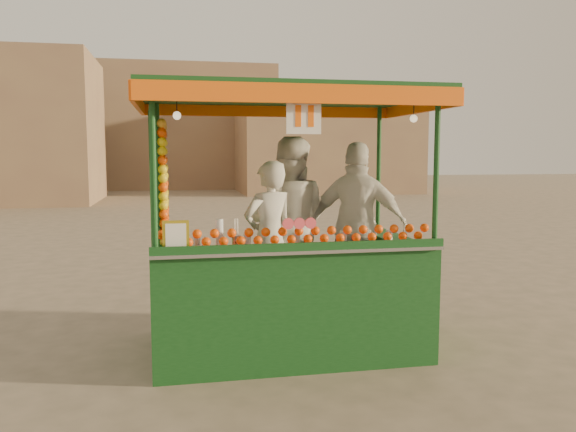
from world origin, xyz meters
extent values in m
plane|color=#675B49|center=(0.00, 0.00, 0.00)|extent=(90.00, 90.00, 0.00)
cube|color=#8F7251|center=(7.00, 24.00, 2.50)|extent=(9.00, 6.00, 5.00)
cube|color=#8F7251|center=(-2.00, 30.00, 3.50)|extent=(14.00, 7.00, 7.00)
cube|color=#103E16|center=(0.26, 0.11, 0.15)|extent=(2.67, 1.64, 0.31)
cylinder|color=black|center=(-0.66, 0.11, 0.18)|extent=(0.37, 0.10, 0.37)
cylinder|color=black|center=(1.18, 0.11, 0.18)|extent=(0.37, 0.10, 0.37)
cube|color=#103E16|center=(0.26, -0.55, 0.72)|extent=(2.67, 0.31, 0.82)
cube|color=#103E16|center=(-0.92, 0.22, 0.72)|extent=(0.31, 1.33, 0.82)
cube|color=#103E16|center=(1.44, 0.22, 0.72)|extent=(0.31, 1.33, 0.82)
cube|color=#B2B2B7|center=(0.26, -0.52, 1.14)|extent=(2.67, 0.47, 0.03)
cylinder|color=#103E16|center=(-1.02, -0.66, 1.85)|extent=(0.05, 0.05, 1.44)
cylinder|color=#103E16|center=(1.54, -0.66, 1.85)|extent=(0.05, 0.05, 1.44)
cylinder|color=#103E16|center=(-1.02, 0.88, 1.85)|extent=(0.05, 0.05, 1.44)
cylinder|color=#103E16|center=(1.54, 0.88, 1.85)|extent=(0.05, 0.05, 1.44)
cube|color=#103E16|center=(0.26, 0.11, 2.60)|extent=(2.87, 1.85, 0.08)
cube|color=#F7610D|center=(0.26, -0.81, 2.52)|extent=(2.87, 0.04, 0.16)
cube|color=#F7610D|center=(0.26, 1.04, 2.52)|extent=(2.87, 0.04, 0.16)
cube|color=#F7610D|center=(-1.18, 0.11, 2.52)|extent=(0.04, 1.85, 0.16)
cube|color=#F7610D|center=(1.70, 0.11, 2.52)|extent=(0.04, 1.85, 0.16)
cylinder|color=#F74B58|center=(0.24, -0.66, 1.39)|extent=(0.10, 0.03, 0.10)
cube|color=gold|center=(-0.85, -0.66, 1.30)|extent=(0.23, 0.02, 0.29)
cube|color=white|center=(0.26, -0.73, 2.34)|extent=(0.31, 0.02, 0.31)
sphere|color=#FFE5B2|center=(-0.82, -0.58, 2.34)|extent=(0.07, 0.07, 0.07)
sphere|color=#FFE5B2|center=(1.34, -0.58, 2.34)|extent=(0.07, 0.07, 0.07)
imported|color=beige|center=(0.12, 0.30, 1.12)|extent=(0.70, 0.58, 1.63)
imported|color=silver|center=(0.40, 0.63, 1.26)|extent=(1.09, 0.95, 1.90)
imported|color=silver|center=(1.11, 0.34, 1.23)|extent=(1.16, 0.90, 1.84)
camera|label=1|loc=(-0.85, -5.64, 2.02)|focal=35.87mm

